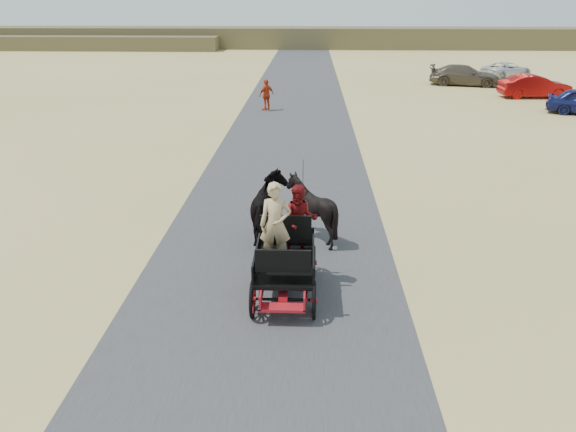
{
  "coord_description": "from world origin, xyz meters",
  "views": [
    {
      "loc": [
        0.89,
        -10.0,
        6.05
      ],
      "look_at": [
        0.41,
        2.3,
        1.2
      ],
      "focal_mm": 35.0,
      "sensor_mm": 36.0,
      "label": 1
    }
  ],
  "objects_px": {
    "horse_right": "(311,209)",
    "car_d": "(507,70)",
    "carriage": "(285,280)",
    "car_c": "(464,75)",
    "car_b": "(535,86)",
    "horse_left": "(269,209)",
    "pedestrian": "(267,95)"
  },
  "relations": [
    {
      "from": "carriage",
      "to": "pedestrian",
      "type": "xyz_separation_m",
      "value": [
        -1.97,
        20.87,
        0.5
      ]
    },
    {
      "from": "carriage",
      "to": "car_c",
      "type": "relative_size",
      "value": 0.49
    },
    {
      "from": "car_c",
      "to": "horse_right",
      "type": "bearing_deg",
      "value": 171.97
    },
    {
      "from": "carriage",
      "to": "car_d",
      "type": "bearing_deg",
      "value": 65.69
    },
    {
      "from": "pedestrian",
      "to": "car_d",
      "type": "height_order",
      "value": "pedestrian"
    },
    {
      "from": "carriage",
      "to": "horse_left",
      "type": "xyz_separation_m",
      "value": [
        -0.55,
        3.0,
        0.49
      ]
    },
    {
      "from": "car_b",
      "to": "carriage",
      "type": "bearing_deg",
      "value": 147.92
    },
    {
      "from": "car_b",
      "to": "car_d",
      "type": "height_order",
      "value": "car_b"
    },
    {
      "from": "car_d",
      "to": "carriage",
      "type": "bearing_deg",
      "value": 124.07
    },
    {
      "from": "carriage",
      "to": "pedestrian",
      "type": "relative_size",
      "value": 1.39
    },
    {
      "from": "car_b",
      "to": "horse_right",
      "type": "bearing_deg",
      "value": 145.76
    },
    {
      "from": "carriage",
      "to": "pedestrian",
      "type": "distance_m",
      "value": 20.97
    },
    {
      "from": "car_c",
      "to": "carriage",
      "type": "bearing_deg",
      "value": 172.99
    },
    {
      "from": "carriage",
      "to": "horse_left",
      "type": "height_order",
      "value": "horse_left"
    },
    {
      "from": "carriage",
      "to": "car_b",
      "type": "relative_size",
      "value": 0.56
    },
    {
      "from": "car_b",
      "to": "car_d",
      "type": "relative_size",
      "value": 1.02
    },
    {
      "from": "carriage",
      "to": "car_d",
      "type": "xyz_separation_m",
      "value": [
        15.88,
        35.16,
        0.23
      ]
    },
    {
      "from": "horse_right",
      "to": "pedestrian",
      "type": "distance_m",
      "value": 18.05
    },
    {
      "from": "pedestrian",
      "to": "horse_left",
      "type": "bearing_deg",
      "value": 50.82
    },
    {
      "from": "car_b",
      "to": "car_c",
      "type": "distance_m",
      "value": 6.0
    },
    {
      "from": "pedestrian",
      "to": "car_d",
      "type": "relative_size",
      "value": 0.41
    },
    {
      "from": "car_b",
      "to": "car_c",
      "type": "xyz_separation_m",
      "value": [
        -3.1,
        5.14,
        -0.0
      ]
    },
    {
      "from": "carriage",
      "to": "car_b",
      "type": "height_order",
      "value": "car_b"
    },
    {
      "from": "car_d",
      "to": "car_b",
      "type": "bearing_deg",
      "value": 140.67
    },
    {
      "from": "horse_right",
      "to": "car_b",
      "type": "height_order",
      "value": "horse_right"
    },
    {
      "from": "carriage",
      "to": "horse_left",
      "type": "distance_m",
      "value": 3.09
    },
    {
      "from": "carriage",
      "to": "horse_right",
      "type": "relative_size",
      "value": 1.41
    },
    {
      "from": "horse_right",
      "to": "car_c",
      "type": "distance_m",
      "value": 29.91
    },
    {
      "from": "carriage",
      "to": "pedestrian",
      "type": "bearing_deg",
      "value": 95.39
    },
    {
      "from": "horse_right",
      "to": "car_b",
      "type": "bearing_deg",
      "value": -121.76
    },
    {
      "from": "carriage",
      "to": "car_c",
      "type": "distance_m",
      "value": 32.91
    },
    {
      "from": "horse_right",
      "to": "car_d",
      "type": "relative_size",
      "value": 0.4
    }
  ]
}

